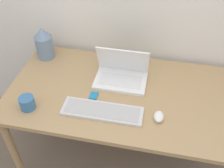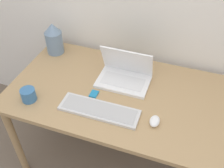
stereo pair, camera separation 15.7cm
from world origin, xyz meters
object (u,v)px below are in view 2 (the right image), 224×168
Objects in this scene: keyboard at (99,110)px; mouse at (155,121)px; mp3_player at (94,94)px; vase at (54,39)px; laptop at (125,74)px; mug at (28,95)px.

mouse is at bearing 3.01° from keyboard.
mouse is at bearing -14.13° from mp3_player.
mp3_player is (0.45, -0.34, -0.11)m from vase.
laptop reaches higher than mug.
mug is at bearing -79.47° from vase.
vase is at bearing 100.53° from mug.
mouse is (0.33, 0.02, 0.01)m from keyboard.
keyboard is 5.59× the size of mouse.
keyboard is 0.15m from mp3_player.
keyboard is 0.45m from mug.
mp3_player is at bearing 26.05° from mug.
laptop is 0.24m from mp3_player.
keyboard is 5.32× the size of mug.
laptop is 0.71× the size of keyboard.
vase is (-0.59, 0.14, 0.07)m from laptop.
laptop is 0.62m from mug.
mp3_player is at bearing 165.87° from mouse.
mug is (0.10, -0.51, -0.08)m from vase.
vase is (-0.54, 0.46, 0.11)m from keyboard.
mp3_player is at bearing -36.87° from vase.
mouse is 1.36× the size of mp3_player.
vase is 0.58m from mp3_player.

